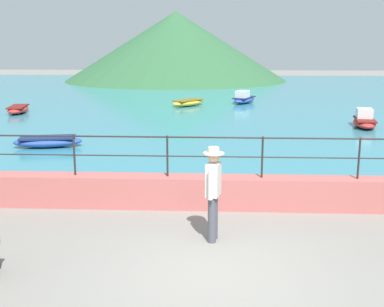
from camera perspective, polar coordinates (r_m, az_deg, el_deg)
ground_plane at (r=7.88m, az=2.47°, el=-13.90°), size 120.00×120.00×0.00m
promenade_wall at (r=10.73m, az=2.61°, el=-4.53°), size 20.00×0.56×0.70m
railing at (r=10.48m, az=2.67°, el=0.59°), size 18.44×0.04×0.90m
lake_water at (r=33.07m, az=2.81°, el=6.64°), size 64.00×44.32×0.06m
hill_main at (r=47.86m, az=-1.90°, el=12.39°), size 21.31×21.31×6.51m
person_walking at (r=8.78m, az=2.50°, el=-4.19°), size 0.38×0.56×1.75m
boat_0 at (r=17.44m, az=-16.49°, el=1.37°), size 2.43×1.33×0.36m
boat_1 at (r=29.35m, az=6.06°, el=6.39°), size 1.80×2.46×0.76m
boat_2 at (r=26.56m, az=-19.65°, el=4.91°), size 1.25×2.41×0.36m
boat_6 at (r=27.87m, az=-0.46°, el=5.98°), size 2.17×2.34×0.36m
boat_7 at (r=22.05m, az=19.50°, el=3.64°), size 1.25×2.41×0.76m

